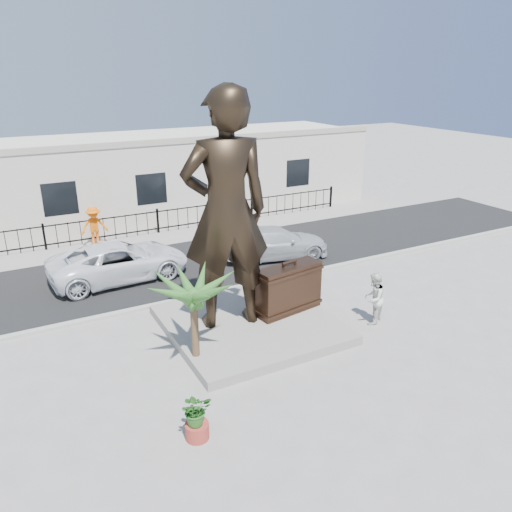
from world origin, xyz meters
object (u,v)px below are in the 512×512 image
Objects in this scene: suitcase at (289,289)px; car_white at (119,261)px; tourist at (374,298)px; statue at (226,212)px.

car_white is (-4.21, 6.14, -0.34)m from suitcase.
tourist is at bearing -42.86° from suitcase.
tourist is 10.13m from car_white.
suitcase is 0.42× the size of car_white.
suitcase is at bearing -64.92° from tourist.
car_white is at bearing 115.46° from suitcase.
suitcase is at bearing -148.44° from car_white.
statue is 7.00m from car_white.
tourist is at bearing 166.70° from statue.
statue is 1.34× the size of car_white.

